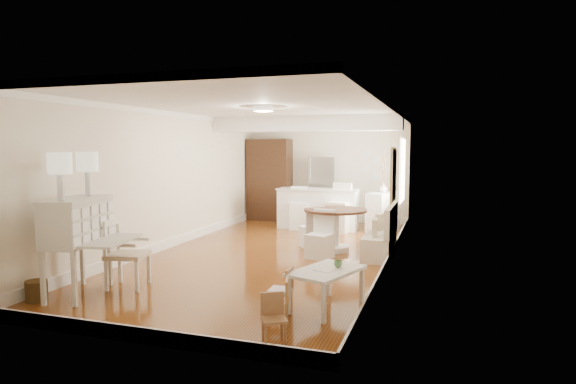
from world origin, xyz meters
The scene contains 20 objects.
room centered at (0.04, 0.32, 1.98)m, with size 9.00×9.04×2.82m.
secretary_bureau centered at (-1.70, -3.31, 0.69)m, with size 1.07×1.09×1.37m, color silver.
gustavian_armchair centered at (-1.28, -2.77, 0.51)m, with size 0.58×0.58×1.01m, color white.
wicker_basket centered at (-2.05, -3.71, 0.14)m, with size 0.28×0.28×0.28m, color #4D3618.
kids_table centered at (1.73, -2.81, 0.26)m, with size 0.62×1.03×0.51m, color white.
kids_chair_a centered at (1.31, -3.49, 0.27)m, with size 0.26×0.26×0.54m, color tan.
kids_chair_b centered at (1.20, -3.07, 0.28)m, with size 0.27×0.27×0.57m, color #B67D52.
kids_chair_c centered at (1.46, -4.04, 0.26)m, with size 0.25×0.25×0.53m, color #976944.
banquette centered at (1.99, 0.50, 0.49)m, with size 0.52×1.60×0.98m, color silver.
dining_table centered at (1.10, 0.60, 0.42)m, with size 1.25×1.25×0.85m, color #4E2819.
slip_chair_near centered at (0.95, -0.06, 0.45)m, with size 0.43×0.45×0.90m, color white.
slip_chair_far centered at (0.55, 0.83, 0.43)m, with size 0.41×0.43×0.87m, color white.
breakfast_counter centered at (0.10, 3.10, 0.52)m, with size 2.05×0.65×1.03m, color white.
bar_stool_left centered at (-0.35, 2.89, 0.54)m, with size 0.43×0.43×1.08m, color white.
bar_stool_right centered at (0.73, 2.76, 0.60)m, with size 0.48×0.48×1.20m, color white.
pantry_cabinet centered at (-1.60, 4.18, 1.15)m, with size 1.20×0.60×2.30m, color #381E11.
fridge centered at (0.30, 4.15, 0.90)m, with size 0.75×0.65×1.80m, color silver.
sideboard centered at (1.73, 3.26, 0.48)m, with size 0.45×1.01×0.96m, color silver.
pencil_cup centered at (1.85, -2.65, 0.56)m, with size 0.11×0.11×0.09m, color #609C5B.
branch_vase centered at (1.72, 3.30, 1.07)m, with size 0.21×0.21×0.22m, color white.
Camera 1 is at (3.11, -8.67, 2.05)m, focal length 30.00 mm.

